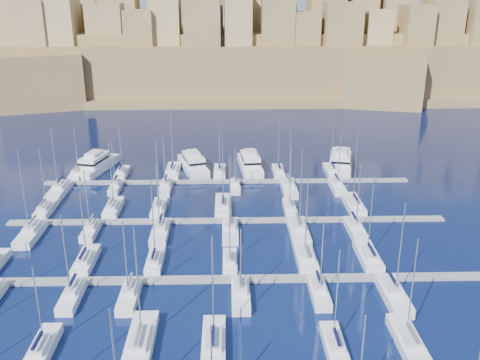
{
  "coord_description": "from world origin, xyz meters",
  "views": [
    {
      "loc": [
        0.12,
        -84.24,
        42.66
      ],
      "look_at": [
        2.34,
        6.0,
        9.97
      ],
      "focal_mm": 40.0,
      "sensor_mm": 36.0,
      "label": 1
    }
  ],
  "objects_px": {
    "motor_yacht_a": "(96,164)",
    "motor_yacht_b": "(193,163)",
    "sailboat_4": "(334,344)",
    "motor_yacht_c": "(250,163)",
    "motor_yacht_d": "(340,161)",
    "sailboat_2": "(141,340)"
  },
  "relations": [
    {
      "from": "sailboat_4",
      "to": "motor_yacht_a",
      "type": "distance_m",
      "value": 83.73
    },
    {
      "from": "motor_yacht_a",
      "to": "motor_yacht_c",
      "type": "height_order",
      "value": "same"
    },
    {
      "from": "motor_yacht_a",
      "to": "motor_yacht_d",
      "type": "xyz_separation_m",
      "value": [
        60.53,
        0.59,
        0.0
      ]
    },
    {
      "from": "motor_yacht_b",
      "to": "motor_yacht_d",
      "type": "relative_size",
      "value": 0.9
    },
    {
      "from": "sailboat_4",
      "to": "motor_yacht_c",
      "type": "distance_m",
      "value": 70.49
    },
    {
      "from": "sailboat_4",
      "to": "motor_yacht_b",
      "type": "xyz_separation_m",
      "value": [
        -21.56,
        70.01,
        0.99
      ]
    },
    {
      "from": "motor_yacht_d",
      "to": "motor_yacht_c",
      "type": "bearing_deg",
      "value": -177.93
    },
    {
      "from": "motor_yacht_b",
      "to": "motor_yacht_c",
      "type": "relative_size",
      "value": 1.01
    },
    {
      "from": "motor_yacht_b",
      "to": "motor_yacht_c",
      "type": "distance_m",
      "value": 14.02
    },
    {
      "from": "motor_yacht_b",
      "to": "motor_yacht_d",
      "type": "height_order",
      "value": "same"
    },
    {
      "from": "motor_yacht_a",
      "to": "motor_yacht_b",
      "type": "height_order",
      "value": "same"
    },
    {
      "from": "motor_yacht_a",
      "to": "motor_yacht_c",
      "type": "distance_m",
      "value": 37.93
    },
    {
      "from": "sailboat_2",
      "to": "motor_yacht_c",
      "type": "height_order",
      "value": "sailboat_2"
    },
    {
      "from": "motor_yacht_a",
      "to": "sailboat_2",
      "type": "bearing_deg",
      "value": -72.86
    },
    {
      "from": "motor_yacht_a",
      "to": "motor_yacht_b",
      "type": "distance_m",
      "value": 23.9
    },
    {
      "from": "sailboat_4",
      "to": "motor_yacht_d",
      "type": "distance_m",
      "value": 72.48
    },
    {
      "from": "motor_yacht_c",
      "to": "motor_yacht_d",
      "type": "relative_size",
      "value": 0.89
    },
    {
      "from": "sailboat_4",
      "to": "motor_yacht_d",
      "type": "relative_size",
      "value": 0.76
    },
    {
      "from": "motor_yacht_b",
      "to": "sailboat_2",
      "type": "bearing_deg",
      "value": -92.2
    },
    {
      "from": "sailboat_4",
      "to": "motor_yacht_d",
      "type": "xyz_separation_m",
      "value": [
        15.07,
        70.89,
        0.99
      ]
    },
    {
      "from": "sailboat_4",
      "to": "motor_yacht_c",
      "type": "height_order",
      "value": "sailboat_4"
    },
    {
      "from": "sailboat_4",
      "to": "motor_yacht_b",
      "type": "bearing_deg",
      "value": 107.12
    }
  ]
}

